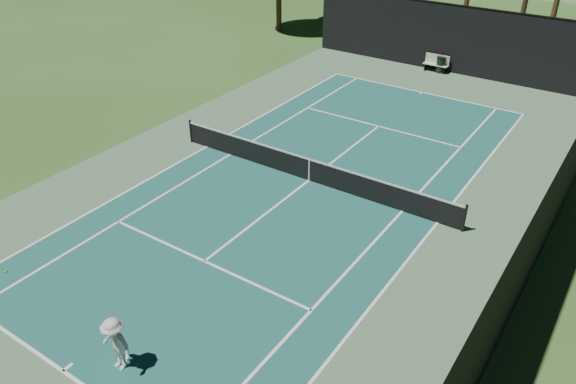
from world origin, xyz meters
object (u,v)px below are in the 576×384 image
player (116,344)px  tennis_ball_a (6,271)px  tennis_net (309,169)px  tennis_ball_b (328,137)px  tennis_ball_c (335,139)px  tennis_ball_d (263,135)px  trash_bin (441,65)px  park_bench (436,63)px

player → tennis_ball_a: 6.07m
tennis_net → tennis_ball_b: 4.22m
tennis_ball_c → tennis_ball_d: tennis_ball_c is taller
player → trash_bin: player is taller
tennis_ball_b → trash_bin: size_ratio=0.07×
tennis_ball_c → tennis_ball_d: 3.37m
tennis_ball_c → park_bench: 11.85m
tennis_ball_b → trash_bin: bearing=85.3°
tennis_ball_b → park_bench: bearing=86.7°
tennis_ball_d → trash_bin: trash_bin is taller
tennis_ball_d → trash_bin: size_ratio=0.06×
tennis_ball_a → trash_bin: (4.43, 26.04, 0.44)m
tennis_ball_b → tennis_ball_c: 0.39m
tennis_ball_b → tennis_net: bearing=-70.2°
tennis_net → tennis_ball_a: 11.46m
player → park_bench: size_ratio=1.09×
tennis_ball_a → park_bench: park_bench is taller
tennis_ball_b → trash_bin: 11.80m
tennis_net → park_bench: bearing=92.7°
park_bench → tennis_ball_d: bearing=-104.0°
tennis_ball_d → tennis_ball_c: bearing=26.0°
tennis_ball_a → tennis_ball_d: bearing=86.3°
tennis_ball_a → park_bench: bearing=81.0°
tennis_ball_c → park_bench: (0.29, 11.84, 0.51)m
park_bench → tennis_ball_c: bearing=-91.4°
tennis_net → tennis_ball_b: tennis_net is taller
tennis_net → player: 11.00m
player → tennis_ball_d: player is taller
tennis_net → tennis_ball_c: 4.06m
trash_bin → tennis_ball_b: bearing=-94.7°
tennis_ball_b → trash_bin: trash_bin is taller
tennis_ball_b → player: bearing=-80.4°
tennis_ball_b → tennis_ball_c: size_ratio=0.85×
tennis_ball_c → park_bench: park_bench is taller
tennis_ball_b → tennis_ball_d: tennis_ball_b is taller
tennis_ball_a → tennis_net: bearing=64.8°
tennis_ball_c → park_bench: bearing=88.6°
tennis_net → tennis_ball_d: bearing=149.3°
tennis_ball_a → tennis_ball_d: (0.82, 12.77, -0.01)m
tennis_net → tennis_ball_c: (-1.03, 3.89, -0.52)m
tennis_ball_a → tennis_ball_b: 14.71m
tennis_ball_a → trash_bin: bearing=80.4°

